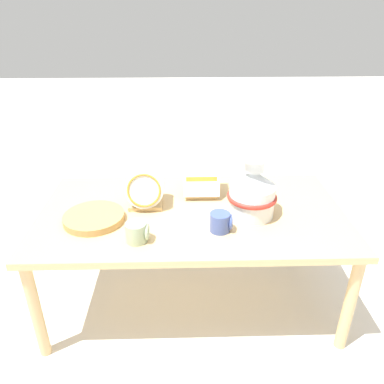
# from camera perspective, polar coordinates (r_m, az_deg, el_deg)

# --- Properties ---
(ground_plane) EXTENTS (14.00, 14.00, 0.00)m
(ground_plane) POSITION_cam_1_polar(r_m,az_deg,el_deg) (2.30, 0.00, -15.62)
(ground_plane) COLOR silver
(display_table) EXTENTS (1.58, 0.85, 0.59)m
(display_table) POSITION_cam_1_polar(r_m,az_deg,el_deg) (1.98, 0.00, -4.26)
(display_table) COLOR tan
(display_table) RESTS_ON ground_plane
(ceramic_vase) EXTENTS (0.25, 0.25, 0.32)m
(ceramic_vase) POSITION_cam_1_polar(r_m,az_deg,el_deg) (1.88, 9.18, 0.07)
(ceramic_vase) COLOR silver
(ceramic_vase) RESTS_ON display_table
(dish_rack_round_plates) EXTENTS (0.20, 0.18, 0.22)m
(dish_rack_round_plates) POSITION_cam_1_polar(r_m,az_deg,el_deg) (1.96, -7.16, 0.15)
(dish_rack_round_plates) COLOR tan
(dish_rack_round_plates) RESTS_ON display_table
(dish_rack_square_plates) EXTENTS (0.20, 0.18, 0.22)m
(dish_rack_square_plates) POSITION_cam_1_polar(r_m,az_deg,el_deg) (2.07, 1.38, 1.90)
(dish_rack_square_plates) COLOR tan
(dish_rack_square_plates) RESTS_ON display_table
(wicker_charger_stack) EXTENTS (0.30, 0.30, 0.04)m
(wicker_charger_stack) POSITION_cam_1_polar(r_m,az_deg,el_deg) (1.92, -14.71, -3.81)
(wicker_charger_stack) COLOR tan
(wicker_charger_stack) RESTS_ON display_table
(mug_cobalt_glaze) EXTENTS (0.11, 0.10, 0.09)m
(mug_cobalt_glaze) POSITION_cam_1_polar(r_m,az_deg,el_deg) (1.77, 4.43, -4.59)
(mug_cobalt_glaze) COLOR #42569E
(mug_cobalt_glaze) RESTS_ON display_table
(mug_sage_glaze) EXTENTS (0.11, 0.10, 0.09)m
(mug_sage_glaze) POSITION_cam_1_polar(r_m,az_deg,el_deg) (1.71, -8.32, -6.08)
(mug_sage_glaze) COLOR #9EB28E
(mug_sage_glaze) RESTS_ON display_table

